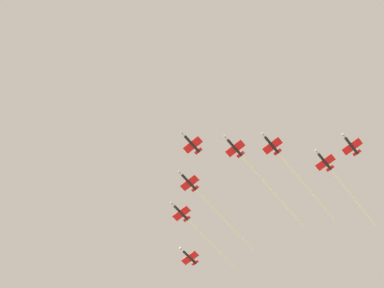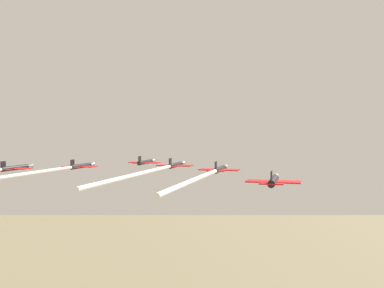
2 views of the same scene
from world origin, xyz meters
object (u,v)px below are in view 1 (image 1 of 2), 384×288
at_px(jet_starboard_inner, 209,203).
at_px(jet_center_rear, 340,181).
at_px(jet_port_outer, 292,169).
at_px(jet_starboard_outer, 197,229).
at_px(jet_starboard_trail, 351,145).
at_px(jet_lead, 192,144).
at_px(jet_port_trail, 189,257).
at_px(jet_port_inner, 257,173).

bearing_deg(jet_starboard_inner, jet_center_rear, -151.25).
distance_m(jet_port_outer, jet_starboard_outer, 56.91).
xyz_separation_m(jet_center_rear, jet_starboard_trail, (-15.53, 10.19, 0.04)).
xyz_separation_m(jet_starboard_inner, jet_port_outer, (-40.96, -16.02, -0.86)).
distance_m(jet_lead, jet_port_trail, 63.99).
xyz_separation_m(jet_port_outer, jet_starboard_trail, (-27.20, -11.54, -0.12)).
distance_m(jet_port_outer, jet_center_rear, 24.67).
relative_size(jet_starboard_outer, jet_port_trail, 3.89).
relative_size(jet_starboard_inner, jet_port_trail, 4.41).
relative_size(jet_lead, jet_starboard_inner, 0.23).
xyz_separation_m(jet_center_rear, jet_port_trail, (82.94, 23.61, 1.25)).
xyz_separation_m(jet_port_outer, jet_center_rear, (-11.67, -21.73, -0.17)).
bearing_deg(jet_lead, jet_port_trail, -48.27).
distance_m(jet_port_inner, jet_port_trail, 58.93).
xyz_separation_m(jet_starboard_inner, jet_port_trail, (30.31, -14.14, 0.22)).
relative_size(jet_port_trail, jet_starboard_trail, 1.00).
xyz_separation_m(jet_port_trail, jet_starboard_trail, (-98.47, -13.42, -1.20)).
bearing_deg(jet_port_trail, jet_starboard_outer, 144.02).
height_order(jet_port_inner, jet_starboard_trail, jet_port_inner).
bearing_deg(jet_port_inner, jet_starboard_inner, 3.93).
distance_m(jet_port_inner, jet_starboard_trail, 45.94).
relative_size(jet_starboard_outer, jet_center_rear, 0.97).
height_order(jet_port_outer, jet_center_rear, jet_port_outer).
bearing_deg(jet_starboard_inner, jet_starboard_outer, -27.44).
distance_m(jet_lead, jet_starboard_trail, 75.17).
height_order(jet_port_outer, jet_starboard_trail, jet_port_outer).
relative_size(jet_center_rear, jet_starboard_trail, 4.00).
height_order(jet_port_inner, jet_center_rear, jet_port_inner).
bearing_deg(jet_port_trail, jet_port_inner, 164.52).
height_order(jet_lead, jet_starboard_trail, jet_lead).
xyz_separation_m(jet_port_inner, jet_starboard_outer, (42.93, -0.27, 0.86)).
relative_size(jet_lead, jet_starboard_outer, 0.26).
relative_size(jet_starboard_inner, jet_center_rear, 1.10).
xyz_separation_m(jet_port_inner, jet_center_rear, (-24.68, -32.40, -0.21)).
bearing_deg(jet_center_rear, jet_port_inner, 45.81).
bearing_deg(jet_starboard_inner, jet_port_trail, -31.91).
bearing_deg(jet_lead, jet_center_rear, -124.82).
bearing_deg(jet_port_outer, jet_center_rear, -125.14).
bearing_deg(jet_starboard_trail, jet_port_inner, 22.03).
bearing_deg(jet_starboard_inner, jet_port_inner, -176.07).
relative_size(jet_lead, jet_port_outer, 0.22).
distance_m(jet_starboard_outer, jet_port_trail, 17.55).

